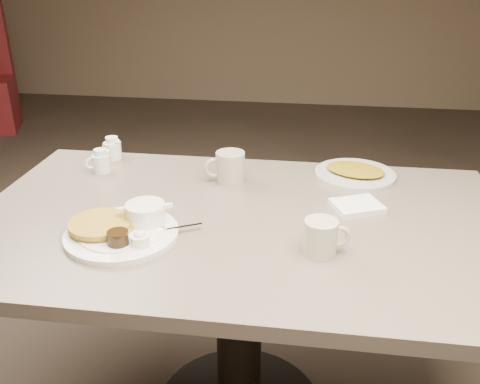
# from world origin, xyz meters

# --- Properties ---
(diner_table) EXTENTS (1.50, 0.90, 0.75)m
(diner_table) POSITION_xyz_m (0.00, 0.00, 0.58)
(diner_table) COLOR slate
(diner_table) RESTS_ON ground
(main_plate) EXTENTS (0.39, 0.38, 0.07)m
(main_plate) POSITION_xyz_m (-0.28, -0.14, 0.77)
(main_plate) COLOR white
(main_plate) RESTS_ON diner_table
(coffee_mug_near) EXTENTS (0.12, 0.10, 0.09)m
(coffee_mug_near) POSITION_xyz_m (0.22, -0.16, 0.80)
(coffee_mug_near) COLOR beige
(coffee_mug_near) RESTS_ON diner_table
(napkin) EXTENTS (0.17, 0.15, 0.02)m
(napkin) POSITION_xyz_m (0.33, 0.10, 0.76)
(napkin) COLOR white
(napkin) RESTS_ON diner_table
(coffee_mug_far) EXTENTS (0.14, 0.11, 0.10)m
(coffee_mug_far) POSITION_xyz_m (-0.07, 0.24, 0.80)
(coffee_mug_far) COLOR #B4AA98
(coffee_mug_far) RESTS_ON diner_table
(creamer_left) EXTENTS (0.08, 0.07, 0.08)m
(creamer_left) POSITION_xyz_m (-0.50, 0.26, 0.79)
(creamer_left) COLOR white
(creamer_left) RESTS_ON diner_table
(creamer_right) EXTENTS (0.08, 0.06, 0.08)m
(creamer_right) POSITION_xyz_m (-0.51, 0.39, 0.79)
(creamer_right) COLOR white
(creamer_right) RESTS_ON diner_table
(hash_plate) EXTENTS (0.34, 0.34, 0.04)m
(hash_plate) POSITION_xyz_m (0.34, 0.34, 0.76)
(hash_plate) COLOR #B7B8B4
(hash_plate) RESTS_ON diner_table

